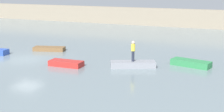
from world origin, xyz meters
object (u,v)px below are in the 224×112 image
rowboat_green (191,63)px  person_yellow_shirt (133,50)px  rowboat_red (66,63)px  rowboat_brown (49,49)px  rowboat_grey (133,64)px

rowboat_green → person_yellow_shirt: size_ratio=1.90×
rowboat_red → rowboat_green: rowboat_green is taller
rowboat_brown → rowboat_grey: (9.88, -2.78, 0.05)m
person_yellow_shirt → rowboat_grey: bearing=0.0°
rowboat_brown → rowboat_green: 14.11m
rowboat_red → person_yellow_shirt: 5.56m
rowboat_red → rowboat_green: bearing=21.5°
rowboat_grey → rowboat_green: rowboat_green is taller
person_yellow_shirt → rowboat_green: bearing=27.4°
rowboat_brown → rowboat_green: bearing=-18.2°
rowboat_brown → rowboat_red: (4.76, -4.58, 0.03)m
rowboat_grey → rowboat_brown: bearing=139.1°
rowboat_brown → rowboat_green: (14.10, -0.59, 0.05)m
rowboat_brown → person_yellow_shirt: person_yellow_shirt is taller
rowboat_brown → person_yellow_shirt: bearing=-31.6°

